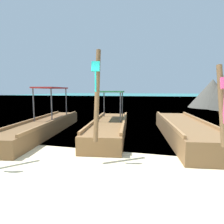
# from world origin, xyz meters

# --- Properties ---
(ground) EXTENTS (120.00, 120.00, 0.00)m
(ground) POSITION_xyz_m (0.00, 0.00, 0.00)
(ground) COLOR beige
(sea_water) EXTENTS (120.00, 120.00, 0.00)m
(sea_water) POSITION_xyz_m (0.00, 62.41, 0.00)
(sea_water) COLOR teal
(sea_water) RESTS_ON ground
(longtail_boat_yellow_ribbon) EXTENTS (2.20, 7.09, 2.75)m
(longtail_boat_yellow_ribbon) POSITION_xyz_m (-2.81, 4.00, 0.34)
(longtail_boat_yellow_ribbon) COLOR brown
(longtail_boat_yellow_ribbon) RESTS_ON ground
(longtail_boat_turquoise_ribbon) EXTENTS (2.11, 5.99, 2.87)m
(longtail_boat_turquoise_ribbon) POSITION_xyz_m (-0.12, 4.49, 0.34)
(longtail_boat_turquoise_ribbon) COLOR brown
(longtail_boat_turquoise_ribbon) RESTS_ON ground
(longtail_boat_pink_ribbon) EXTENTS (2.19, 6.22, 2.38)m
(longtail_boat_pink_ribbon) POSITION_xyz_m (2.76, 4.56, 0.32)
(longtail_boat_pink_ribbon) COLOR brown
(longtail_boat_pink_ribbon) RESTS_ON ground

